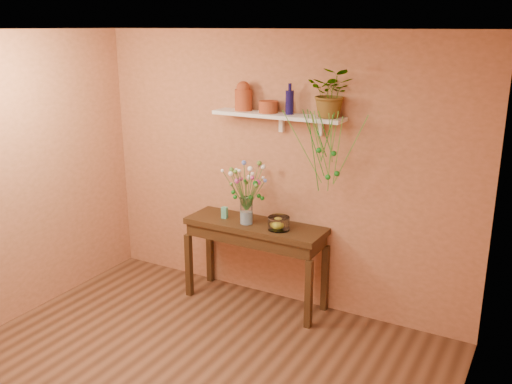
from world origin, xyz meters
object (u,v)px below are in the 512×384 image
at_px(terracotta_jug, 243,97).
at_px(blue_bottle, 290,102).
at_px(glass_vase, 246,213).
at_px(glass_bowl, 279,224).
at_px(spider_plant, 332,93).
at_px(sideboard, 255,235).
at_px(bouquet, 248,181).

xyz_separation_m(terracotta_jug, blue_bottle, (0.50, -0.01, -0.02)).
relative_size(glass_vase, glass_bowl, 1.26).
bearing_deg(spider_plant, blue_bottle, -178.54).
bearing_deg(blue_bottle, terracotta_jug, 179.20).
distance_m(terracotta_jug, glass_bowl, 1.27).
bearing_deg(sideboard, blue_bottle, 24.68).
xyz_separation_m(sideboard, glass_bowl, (0.28, -0.05, 0.18)).
bearing_deg(bouquet, blue_bottle, 27.85).
xyz_separation_m(bouquet, glass_bowl, (0.34, 0.00, -0.38)).
relative_size(blue_bottle, glass_vase, 1.08).
height_order(glass_vase, glass_bowl, glass_vase).
relative_size(spider_plant, glass_bowl, 2.11).
distance_m(spider_plant, bouquet, 1.16).
height_order(terracotta_jug, glass_bowl, terracotta_jug).
xyz_separation_m(spider_plant, glass_vase, (-0.76, -0.19, -1.19)).
bearing_deg(blue_bottle, spider_plant, 1.46).
xyz_separation_m(blue_bottle, glass_vase, (-0.36, -0.18, -1.08)).
xyz_separation_m(spider_plant, glass_bowl, (-0.41, -0.19, -1.24)).
bearing_deg(blue_bottle, glass_bowl, -91.62).
bearing_deg(terracotta_jug, blue_bottle, -0.80).
distance_m(blue_bottle, glass_bowl, 1.15).
height_order(terracotta_jug, bouquet, terracotta_jug).
bearing_deg(terracotta_jug, spider_plant, 0.22).
distance_m(terracotta_jug, glass_vase, 1.12).
distance_m(blue_bottle, glass_vase, 1.15).
distance_m(glass_vase, bouquet, 0.32).
height_order(terracotta_jug, blue_bottle, blue_bottle).
relative_size(spider_plant, glass_vase, 1.67).
bearing_deg(glass_bowl, glass_vase, -179.94).
xyz_separation_m(sideboard, glass_vase, (-0.07, -0.05, 0.24)).
relative_size(sideboard, bouquet, 2.92).
xyz_separation_m(terracotta_jug, bouquet, (0.15, -0.19, -0.78)).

